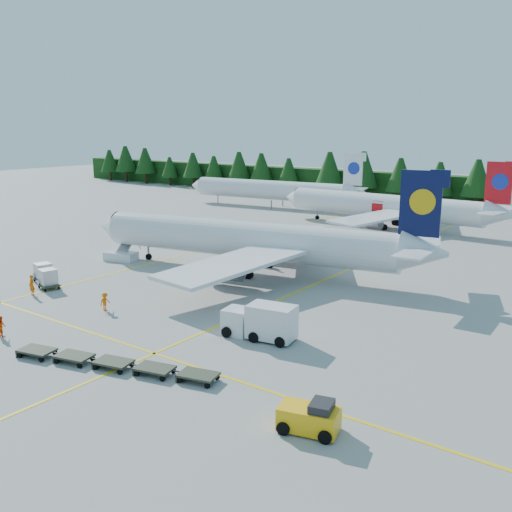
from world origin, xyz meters
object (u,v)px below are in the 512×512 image
Objects in this scene: airstairs at (122,254)px; airliner_navy at (239,240)px; service_truck at (259,321)px; airliner_red at (379,206)px; baggage_tug at (310,417)px.

airliner_navy is at bearing 0.43° from airstairs.
airliner_red is at bearing 95.26° from service_truck.
airliner_navy is 7.02× the size of airstairs.
baggage_tug is at bearing -52.38° from service_truck.
airliner_navy reaches higher than airstairs.
airliner_red is 52.62m from service_truck.
airliner_navy reaches higher than airliner_red.
service_truck is at bearing -37.04° from airstairs.
airliner_red is 6.58× the size of airstairs.
airliner_red is at bearing 97.16° from baggage_tug.
baggage_tug is at bearing -66.62° from airliner_red.
airstairs is at bearing -174.43° from airliner_navy.
airliner_red is 6.37× the size of service_truck.
service_truck is at bearing -73.18° from airliner_red.
airstairs reaches higher than baggage_tug.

